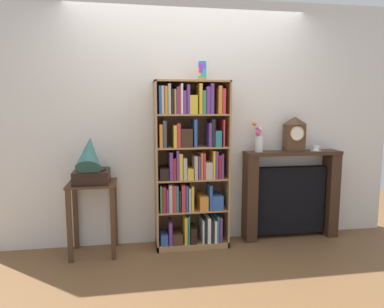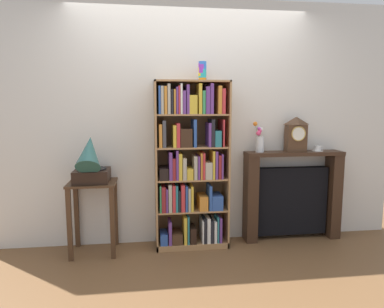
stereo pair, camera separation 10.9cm
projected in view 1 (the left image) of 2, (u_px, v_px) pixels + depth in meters
ground_plane at (193, 249)px, 3.64m from camera, size 7.57×6.40×0.02m
wall_back at (195, 124)px, 3.74m from camera, size 4.57×0.08×2.60m
bookshelf at (191, 168)px, 3.59m from camera, size 0.76×0.31×1.74m
cup_stack at (202, 71)px, 3.49m from camera, size 0.08×0.08×0.19m
side_table_left at (93, 204)px, 3.43m from camera, size 0.47×0.41×0.74m
gramophone at (90, 163)px, 3.31m from camera, size 0.34×0.48×0.53m
fireplace_mantel at (290, 195)px, 3.89m from camera, size 1.09×0.23×0.99m
mantel_clock at (294, 134)px, 3.78m from camera, size 0.21×0.14×0.38m
flower_vase at (259, 140)px, 3.73m from camera, size 0.12×0.13×0.33m
teacup_with_saucer at (316, 148)px, 3.84m from camera, size 0.12×0.12×0.06m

